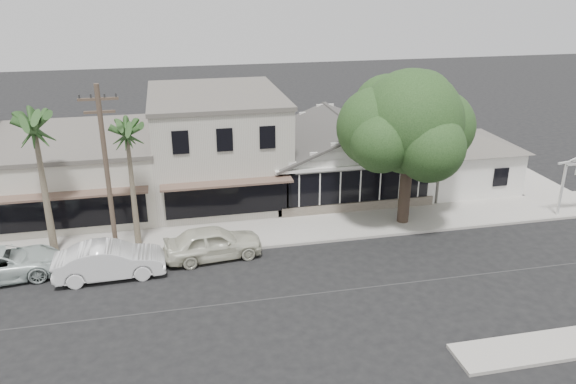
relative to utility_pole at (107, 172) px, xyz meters
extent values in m
plane|color=black|center=(9.00, -5.20, -4.79)|extent=(140.00, 140.00, 0.00)
cube|color=#9E9991|center=(1.00, 1.55, -4.71)|extent=(90.00, 3.50, 0.15)
cube|color=white|center=(14.00, 7.30, -3.29)|extent=(10.00, 8.00, 3.00)
cube|color=black|center=(14.00, 3.24, -3.04)|extent=(8.80, 0.10, 2.00)
cube|color=#60564C|center=(14.00, 3.25, -4.44)|extent=(9.60, 0.18, 0.70)
cube|color=white|center=(22.20, 6.30, -3.29)|extent=(6.00, 6.00, 3.00)
cube|color=white|center=(25.40, 0.10, -3.14)|extent=(0.12, 0.12, 3.30)
cube|color=beige|center=(6.00, 8.30, -1.54)|extent=(8.00, 10.00, 6.50)
cube|color=beige|center=(-3.00, 8.30, -2.69)|extent=(10.00, 10.00, 4.20)
cylinder|color=brown|center=(0.00, 0.00, -0.29)|extent=(0.24, 0.24, 9.00)
cube|color=brown|center=(0.00, 0.00, 3.51)|extent=(1.80, 0.12, 0.12)
cube|color=brown|center=(0.00, 0.00, 2.91)|extent=(1.40, 0.12, 0.12)
imported|color=beige|center=(4.81, -0.69, -3.94)|extent=(5.16, 2.53, 1.69)
imported|color=white|center=(-0.19, -1.59, -3.94)|extent=(5.20, 1.98, 1.69)
imported|color=silver|center=(-5.19, -0.64, -4.03)|extent=(5.73, 3.23, 1.51)
cylinder|color=#413127|center=(15.98, 1.21, -3.02)|extent=(0.66, 0.66, 3.54)
sphere|color=#193315|center=(15.98, 1.21, 1.30)|extent=(5.76, 5.76, 5.76)
sphere|color=#193315|center=(17.97, 1.88, 0.75)|extent=(4.21, 4.21, 4.21)
sphere|color=#193315|center=(14.21, 1.66, 0.97)|extent=(4.43, 4.43, 4.43)
sphere|color=#193315|center=(16.42, -0.45, 0.30)|extent=(3.76, 3.76, 3.76)
sphere|color=#193315|center=(15.32, 2.98, 1.63)|extent=(3.99, 3.99, 3.99)
sphere|color=#193315|center=(17.31, 2.76, 2.08)|extent=(3.54, 3.54, 3.54)
sphere|color=#193315|center=(13.99, 0.33, 0.53)|extent=(3.32, 3.32, 3.32)
cone|color=#726651|center=(1.00, 1.29, -1.74)|extent=(0.35, 0.35, 6.10)
cone|color=#726651|center=(-3.25, 1.47, -1.51)|extent=(0.41, 0.41, 6.57)
camera|label=1|loc=(3.09, -26.60, 8.82)|focal=35.00mm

